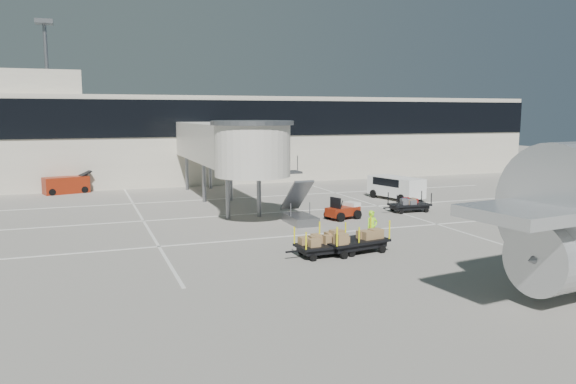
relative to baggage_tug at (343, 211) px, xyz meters
name	(u,v)px	position (x,y,z in m)	size (l,w,h in m)	color
ground	(361,239)	(-1.63, -5.44, -0.51)	(140.00, 140.00, 0.00)	#9E998E
lane_markings	(287,211)	(-2.29, 3.90, -0.50)	(40.00, 30.00, 0.02)	silver
terminal	(218,137)	(-1.98, 24.50, 3.60)	(64.00, 12.11, 15.20)	beige
jet_bridge	(226,145)	(-5.60, 6.83, 3.78)	(5.70, 20.40, 6.03)	beige
baggage_tug	(343,211)	(0.00, 0.00, 0.00)	(2.33, 1.87, 1.40)	maroon
suitcase_cart	(409,205)	(5.15, 0.74, -0.05)	(3.27, 1.41, 1.27)	black
box_cart_near	(328,244)	(-4.62, -7.92, 0.05)	(3.45, 1.54, 1.34)	black
box_cart_far	(354,241)	(-3.23, -7.80, 0.04)	(3.91, 2.06, 1.50)	black
ground_worker	(372,228)	(-1.67, -6.64, 0.35)	(0.62, 0.41, 1.71)	#A0FF1A
minivan	(395,186)	(7.18, 5.96, 0.51)	(2.80, 4.76, 1.69)	white
belt_loader	(66,185)	(-16.19, 17.92, 0.17)	(3.91, 2.36, 1.77)	maroon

